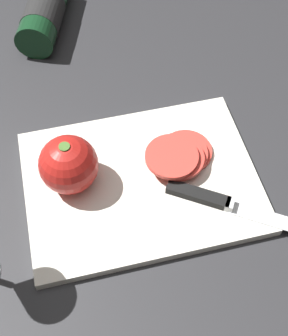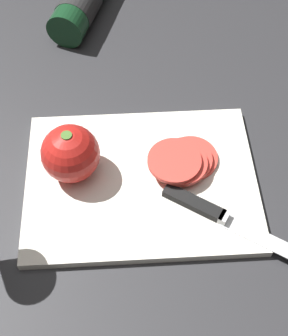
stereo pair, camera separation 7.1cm
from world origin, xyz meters
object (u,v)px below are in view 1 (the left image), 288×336
Objects in this scene: wine_bottle at (46,8)px; whole_tomato at (69,165)px; knife at (218,201)px; tomato_slice_stack_near at (179,155)px.

wine_bottle is 3.44× the size of whole_tomato.
tomato_slice_stack_near reaches higher than knife.
knife is (-0.20, 0.50, -0.02)m from wine_bottle.
wine_bottle is at bearing -91.42° from whole_tomato.
wine_bottle is at bearing -68.00° from tomato_slice_stack_near.
knife is at bearing 111.81° from wine_bottle.
wine_bottle is 2.73× the size of tomato_slice_stack_near.
wine_bottle is at bearing 144.97° from knife.
whole_tomato reaches higher than knife.
wine_bottle reaches higher than tomato_slice_stack_near.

